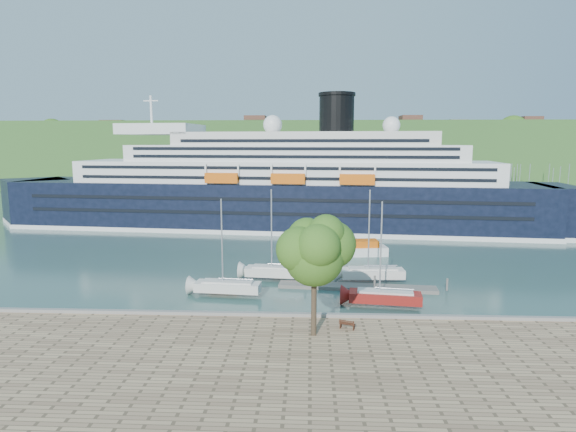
# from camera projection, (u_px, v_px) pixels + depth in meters

# --- Properties ---
(ground) EXTENTS (400.00, 400.00, 0.00)m
(ground) POSITION_uv_depth(u_px,v_px,m) (310.00, 326.00, 43.79)
(ground) COLOR #2E524A
(ground) RESTS_ON ground
(far_hillside) EXTENTS (400.00, 50.00, 24.00)m
(far_hillside) POSITION_uv_depth(u_px,v_px,m) (310.00, 155.00, 185.16)
(far_hillside) COLOR #356227
(far_hillside) RESTS_ON ground
(quay_coping) EXTENTS (220.00, 0.50, 0.30)m
(quay_coping) POSITION_uv_depth(u_px,v_px,m) (310.00, 315.00, 43.41)
(quay_coping) COLOR slate
(quay_coping) RESTS_ON promenade
(cruise_ship) EXTENTS (115.79, 27.50, 25.76)m
(cruise_ship) POSITION_uv_depth(u_px,v_px,m) (273.00, 162.00, 92.35)
(cruise_ship) COLOR black
(cruise_ship) RESTS_ON ground
(park_bench) EXTENTS (1.48, 1.00, 0.88)m
(park_bench) POSITION_uv_depth(u_px,v_px,m) (347.00, 324.00, 40.50)
(park_bench) COLOR #412012
(park_bench) RESTS_ON promenade
(promenade_tree) EXTENTS (6.50, 6.50, 10.77)m
(promenade_tree) POSITION_uv_depth(u_px,v_px,m) (314.00, 271.00, 38.46)
(promenade_tree) COLOR #2A5A17
(promenade_tree) RESTS_ON promenade
(floating_pontoon) EXTENTS (18.04, 3.79, 0.40)m
(floating_pontoon) POSITION_uv_depth(u_px,v_px,m) (357.00, 287.00, 54.99)
(floating_pontoon) COLOR slate
(floating_pontoon) RESTS_ON ground
(sailboat_white_near) EXTENTS (8.03, 2.89, 10.16)m
(sailboat_white_near) POSITION_uv_depth(u_px,v_px,m) (227.00, 250.00, 51.63)
(sailboat_white_near) COLOR silver
(sailboat_white_near) RESTS_ON ground
(sailboat_red) EXTENTS (8.20, 3.22, 10.31)m
(sailboat_red) POSITION_uv_depth(u_px,v_px,m) (386.00, 258.00, 48.09)
(sailboat_red) COLOR maroon
(sailboat_red) RESTS_ON ground
(sailboat_white_far) EXTENTS (8.31, 2.64, 10.62)m
(sailboat_white_far) POSITION_uv_depth(u_px,v_px,m) (374.00, 239.00, 56.85)
(sailboat_white_far) COLOR silver
(sailboat_white_far) RESTS_ON ground
(tender_launch) EXTENTS (8.57, 3.81, 2.29)m
(tender_launch) POSITION_uv_depth(u_px,v_px,m) (359.00, 248.00, 71.25)
(tender_launch) COLOR #E05C0D
(tender_launch) RESTS_ON ground
(sailboat_extra) EXTENTS (8.38, 3.06, 10.59)m
(sailboat_extra) POSITION_uv_depth(u_px,v_px,m) (276.00, 238.00, 57.57)
(sailboat_extra) COLOR silver
(sailboat_extra) RESTS_ON ground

